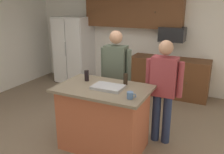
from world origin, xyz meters
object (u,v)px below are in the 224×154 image
(mug_ceramic_white, at_px, (130,95))
(glass_short_whisky, at_px, (87,76))
(microwave_over_range, at_px, (172,34))
(person_guest_left, at_px, (163,86))
(glass_dark_ale, at_px, (125,79))
(serving_tray, at_px, (108,87))
(kitchen_island, at_px, (103,117))
(refrigerator, at_px, (74,50))
(person_elder_center, at_px, (116,72))

(mug_ceramic_white, bearing_deg, glass_short_whisky, 156.49)
(microwave_over_range, bearing_deg, person_guest_left, -80.17)
(mug_ceramic_white, bearing_deg, glass_dark_ale, 119.21)
(serving_tray, bearing_deg, glass_short_whisky, 159.41)
(kitchen_island, xyz_separation_m, glass_short_whisky, (-0.37, 0.16, 0.57))
(refrigerator, relative_size, mug_ceramic_white, 13.91)
(microwave_over_range, bearing_deg, person_elder_center, -106.37)
(person_guest_left, height_order, mug_ceramic_white, person_guest_left)
(refrigerator, xyz_separation_m, glass_short_whisky, (1.84, -2.36, 0.18))
(kitchen_island, bearing_deg, glass_dark_ale, 45.06)
(mug_ceramic_white, bearing_deg, kitchen_island, 156.06)
(person_guest_left, bearing_deg, glass_short_whisky, -16.78)
(kitchen_island, xyz_separation_m, person_guest_left, (0.75, 0.54, 0.45))
(glass_dark_ale, bearing_deg, microwave_over_range, 86.62)
(person_elder_center, bearing_deg, microwave_over_range, 152.25)
(mug_ceramic_white, distance_m, glass_short_whisky, 0.96)
(refrigerator, xyz_separation_m, glass_dark_ale, (2.46, -2.27, 0.18))
(kitchen_island, height_order, person_guest_left, person_guest_left)
(kitchen_island, xyz_separation_m, person_elder_center, (-0.16, 0.78, 0.49))
(refrigerator, xyz_separation_m, microwave_over_range, (2.60, 0.12, 0.56))
(person_elder_center, xyz_separation_m, glass_short_whisky, (-0.21, -0.62, 0.08))
(microwave_over_range, height_order, person_elder_center, person_elder_center)
(person_guest_left, xyz_separation_m, mug_ceramic_white, (-0.24, -0.76, 0.08))
(person_elder_center, bearing_deg, glass_dark_ale, 25.75)
(microwave_over_range, bearing_deg, glass_dark_ale, -93.38)
(serving_tray, bearing_deg, mug_ceramic_white, -26.53)
(kitchen_island, relative_size, person_elder_center, 0.79)
(mug_ceramic_white, distance_m, serving_tray, 0.47)
(glass_dark_ale, bearing_deg, glass_short_whisky, -171.58)
(kitchen_island, relative_size, glass_dark_ale, 7.97)
(kitchen_island, bearing_deg, refrigerator, 131.31)
(refrigerator, height_order, microwave_over_range, refrigerator)
(person_elder_center, bearing_deg, person_guest_left, 63.64)
(refrigerator, bearing_deg, person_elder_center, -40.20)
(glass_dark_ale, height_order, glass_short_whisky, glass_dark_ale)
(refrigerator, bearing_deg, person_guest_left, -33.75)
(mug_ceramic_white, height_order, serving_tray, mug_ceramic_white)
(microwave_over_range, height_order, kitchen_island, microwave_over_range)
(person_elder_center, xyz_separation_m, serving_tray, (0.25, -0.80, 0.02))
(glass_dark_ale, bearing_deg, person_guest_left, 29.89)
(microwave_over_range, distance_m, mug_ceramic_white, 2.90)
(glass_dark_ale, relative_size, glass_short_whisky, 1.01)
(person_elder_center, bearing_deg, refrigerator, -141.59)
(kitchen_island, relative_size, glass_short_whisky, 8.04)
(refrigerator, height_order, glass_short_whisky, refrigerator)
(kitchen_island, distance_m, glass_short_whisky, 0.69)
(person_guest_left, bearing_deg, refrigerator, -69.32)
(kitchen_island, height_order, person_elder_center, person_elder_center)
(microwave_over_range, xyz_separation_m, serving_tray, (-0.30, -2.65, -0.45))
(person_elder_center, xyz_separation_m, person_guest_left, (0.91, -0.24, -0.04))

